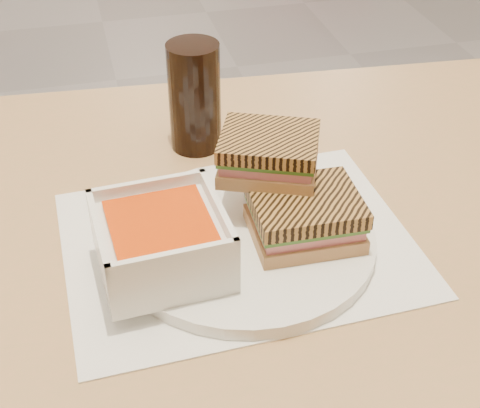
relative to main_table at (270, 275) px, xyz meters
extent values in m
cube|color=#B17D51|center=(0.00, 0.00, 0.10)|extent=(1.25, 0.79, 0.03)
cube|color=white|center=(-0.06, -0.06, 0.12)|extent=(0.40, 0.31, 0.00)
cylinder|color=white|center=(-0.05, -0.07, 0.12)|extent=(0.29, 0.29, 0.02)
cube|color=white|center=(-0.15, -0.09, 0.16)|extent=(0.14, 0.14, 0.05)
cube|color=#DB4C08|center=(-0.15, -0.09, 0.19)|extent=(0.11, 0.11, 0.01)
cube|color=white|center=(-0.09, -0.09, 0.19)|extent=(0.01, 0.13, 0.02)
cube|color=white|center=(-0.21, -0.10, 0.19)|extent=(0.01, 0.13, 0.02)
cube|color=white|center=(-0.15, -0.03, 0.19)|extent=(0.13, 0.01, 0.02)
cube|color=white|center=(-0.14, -0.16, 0.19)|extent=(0.13, 0.01, 0.02)
cube|color=tan|center=(0.01, -0.08, 0.14)|extent=(0.12, 0.10, 0.02)
cube|color=#C6636F|center=(0.01, -0.08, 0.15)|extent=(0.11, 0.09, 0.01)
cube|color=#386B23|center=(0.01, -0.08, 0.16)|extent=(0.12, 0.10, 0.01)
cube|color=olive|center=(0.01, -0.08, 0.17)|extent=(0.12, 0.10, 0.02)
cube|color=tan|center=(-0.01, -0.02, 0.19)|extent=(0.13, 0.12, 0.02)
cube|color=#C6636F|center=(-0.01, -0.02, 0.20)|extent=(0.12, 0.11, 0.01)
cube|color=#386B23|center=(-0.01, -0.02, 0.21)|extent=(0.13, 0.12, 0.01)
cube|color=olive|center=(-0.01, -0.02, 0.22)|extent=(0.13, 0.12, 0.02)
cylinder|color=black|center=(-0.06, 0.16, 0.19)|extent=(0.07, 0.07, 0.15)
camera|label=1|loc=(-0.20, -0.65, 0.62)|focal=51.89mm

